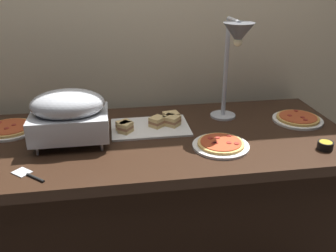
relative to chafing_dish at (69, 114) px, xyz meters
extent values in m
cube|color=#C6B593|center=(0.43, 0.51, 0.29)|extent=(4.40, 0.04, 2.40)
cube|color=black|center=(0.43, 0.01, -0.17)|extent=(1.90, 0.84, 0.05)
cube|color=black|center=(0.43, 0.01, -0.55)|extent=(1.75, 0.74, 0.71)
cylinder|color=#B7BABF|center=(-0.14, -0.10, -0.13)|extent=(0.01, 0.01, 0.04)
cylinder|color=#B7BABF|center=(0.14, -0.10, -0.13)|extent=(0.01, 0.01, 0.04)
cylinder|color=#B7BABF|center=(-0.14, 0.10, -0.13)|extent=(0.01, 0.01, 0.04)
cylinder|color=#B7BABF|center=(0.14, 0.10, -0.13)|extent=(0.01, 0.01, 0.04)
cube|color=#B7BABF|center=(0.00, 0.00, -0.05)|extent=(0.36, 0.26, 0.11)
ellipsoid|color=#B7BABF|center=(0.00, 0.00, 0.05)|extent=(0.34, 0.24, 0.13)
cylinder|color=#B7BABF|center=(0.81, 0.21, -0.14)|extent=(0.14, 0.14, 0.01)
cylinder|color=#B7BABF|center=(0.81, 0.21, 0.13)|extent=(0.02, 0.02, 0.52)
cylinder|color=#B7BABF|center=(0.81, 0.13, 0.39)|extent=(0.02, 0.16, 0.02)
cone|color=#595B60|center=(0.81, 0.06, 0.34)|extent=(0.15, 0.15, 0.10)
sphere|color=#F9EAB2|center=(0.81, 0.06, 0.30)|extent=(0.04, 0.04, 0.04)
cylinder|color=white|center=(0.69, -0.16, -0.14)|extent=(0.27, 0.27, 0.01)
cylinder|color=#DBA856|center=(0.69, -0.16, -0.13)|extent=(0.22, 0.22, 0.01)
cylinder|color=#AD3D1E|center=(0.69, -0.16, -0.12)|extent=(0.19, 0.19, 0.00)
cylinder|color=maroon|center=(0.75, -0.10, -0.12)|extent=(0.02, 0.02, 0.00)
cylinder|color=maroon|center=(0.72, -0.17, -0.12)|extent=(0.02, 0.02, 0.00)
cylinder|color=maroon|center=(0.65, -0.17, -0.12)|extent=(0.02, 0.02, 0.00)
cylinder|color=maroon|center=(0.69, -0.11, -0.12)|extent=(0.02, 0.02, 0.00)
cylinder|color=maroon|center=(0.66, -0.16, -0.12)|extent=(0.02, 0.02, 0.00)
cylinder|color=maroon|center=(0.75, -0.19, -0.12)|extent=(0.02, 0.02, 0.00)
cylinder|color=maroon|center=(0.65, -0.11, -0.12)|extent=(0.02, 0.02, 0.00)
cylinder|color=white|center=(1.19, 0.08, -0.14)|extent=(0.27, 0.27, 0.01)
cylinder|color=gold|center=(1.19, 0.08, -0.13)|extent=(0.23, 0.23, 0.01)
cylinder|color=#B74723|center=(1.19, 0.08, -0.12)|extent=(0.20, 0.20, 0.00)
cylinder|color=maroon|center=(1.21, 0.06, -0.12)|extent=(0.02, 0.02, 0.00)
cylinder|color=maroon|center=(1.15, 0.10, -0.12)|extent=(0.02, 0.02, 0.00)
cylinder|color=maroon|center=(1.21, 0.03, -0.12)|extent=(0.02, 0.02, 0.00)
cylinder|color=maroon|center=(1.22, 0.16, -0.12)|extent=(0.02, 0.02, 0.00)
cylinder|color=white|center=(-0.33, 0.19, -0.14)|extent=(0.27, 0.27, 0.01)
cylinder|color=#DBA856|center=(-0.33, 0.19, -0.13)|extent=(0.24, 0.24, 0.01)
cylinder|color=#B74723|center=(-0.33, 0.19, -0.12)|extent=(0.21, 0.21, 0.00)
cylinder|color=maroon|center=(-0.30, 0.20, -0.12)|extent=(0.02, 0.02, 0.00)
cylinder|color=maroon|center=(-0.33, 0.16, -0.12)|extent=(0.02, 0.02, 0.00)
cube|color=white|center=(0.39, 0.11, -0.14)|extent=(0.40, 0.27, 0.01)
cube|color=tan|center=(0.26, 0.06, -0.13)|extent=(0.08, 0.08, 0.02)
cube|color=#9E6642|center=(0.26, 0.06, -0.11)|extent=(0.08, 0.08, 0.01)
cube|color=tan|center=(0.26, 0.06, -0.10)|extent=(0.08, 0.08, 0.02)
cube|color=tan|center=(0.43, 0.11, -0.13)|extent=(0.10, 0.09, 0.02)
cube|color=#9E6642|center=(0.43, 0.11, -0.11)|extent=(0.10, 0.09, 0.01)
cube|color=tan|center=(0.43, 0.11, -0.10)|extent=(0.10, 0.09, 0.02)
cube|color=tan|center=(0.51, 0.17, -0.13)|extent=(0.09, 0.08, 0.02)
cube|color=#9E6642|center=(0.51, 0.17, -0.11)|extent=(0.09, 0.08, 0.01)
cube|color=tan|center=(0.51, 0.17, -0.10)|extent=(0.09, 0.08, 0.02)
cube|color=tan|center=(0.25, 0.08, -0.13)|extent=(0.09, 0.08, 0.02)
cube|color=#9E6642|center=(0.25, 0.08, -0.11)|extent=(0.09, 0.08, 0.01)
cube|color=tan|center=(0.25, 0.08, -0.10)|extent=(0.09, 0.08, 0.02)
cube|color=tan|center=(0.50, 0.11, -0.13)|extent=(0.10, 0.10, 0.02)
cube|color=#9E6642|center=(0.50, 0.11, -0.11)|extent=(0.10, 0.10, 0.01)
cube|color=tan|center=(0.50, 0.11, -0.10)|extent=(0.10, 0.10, 0.02)
cylinder|color=black|center=(1.16, -0.25, -0.13)|extent=(0.07, 0.07, 0.04)
cylinder|color=gold|center=(1.16, -0.25, -0.11)|extent=(0.06, 0.06, 0.01)
cylinder|color=black|center=(-0.14, 0.30, -0.13)|extent=(0.07, 0.07, 0.03)
cylinder|color=#562D14|center=(-0.14, 0.30, -0.12)|extent=(0.06, 0.06, 0.01)
cube|color=#B7BABF|center=(-0.18, -0.25, -0.15)|extent=(0.09, 0.09, 0.00)
cylinder|color=black|center=(-0.12, -0.31, -0.14)|extent=(0.08, 0.08, 0.01)
camera|label=1|loc=(0.20, -1.65, 0.63)|focal=39.81mm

